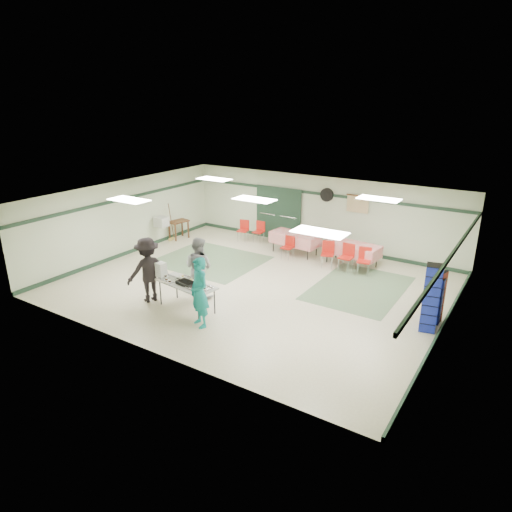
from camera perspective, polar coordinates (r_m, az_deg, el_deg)
The scene contains 42 objects.
floor at distance 14.06m, azimuth -0.18°, elevation -3.62°, with size 11.00×11.00×0.00m, color beige.
ceiling at distance 13.23m, azimuth -0.20°, elevation 7.18°, with size 11.00×11.00×0.00m, color white.
wall_back at distance 17.39m, azimuth 7.90°, elevation 5.47°, with size 11.00×11.00×0.00m, color beige.
wall_front at distance 10.35m, azimuth -13.87°, elevation -4.95°, with size 11.00×11.00×0.00m, color beige.
wall_left at distance 17.08m, azimuth -15.94°, elevation 4.64°, with size 9.00×9.00×0.00m, color beige.
wall_right at distance 11.74m, azimuth 23.03°, elevation -3.01°, with size 9.00×9.00×0.00m, color beige.
trim_back at distance 17.21m, azimuth 7.97°, elevation 7.71°, with size 11.00×0.06×0.10m, color #1D3627.
baseboard_back at distance 17.72m, azimuth 7.67°, elevation 1.41°, with size 11.00×0.06×0.12m, color #1D3627.
trim_left at distance 16.90m, azimuth -16.09°, elevation 6.92°, with size 9.00×0.06×0.10m, color #1D3627.
baseboard_left at distance 17.43m, azimuth -15.48°, elevation 0.53°, with size 9.00×0.06×0.12m, color #1D3627.
trim_right at distance 11.51m, azimuth 23.34°, elevation 0.24°, with size 9.00×0.06×0.10m, color #1D3627.
baseboard_right at distance 12.27m, azimuth 22.09°, elevation -8.56°, with size 9.00×0.06×0.12m, color #1D3627.
green_patch_a at distance 16.18m, azimuth -5.72°, elevation -0.52°, with size 3.50×3.00×0.01m, color #627D5C.
green_patch_b at distance 14.18m, azimuth 12.74°, elevation -3.92°, with size 2.50×3.50×0.01m, color #627D5C.
double_door_left at distance 18.41m, azimuth 1.55°, elevation 5.48°, with size 0.90×0.06×2.10m, color gray.
double_door_right at distance 17.96m, azimuth 4.16°, elevation 5.07°, with size 0.90×0.06×2.10m, color gray.
door_frame at distance 18.16m, azimuth 2.79°, elevation 5.27°, with size 2.00×0.03×2.15m, color #1D3627.
wall_fan at distance 17.06m, azimuth 8.85°, elevation 7.57°, with size 0.50×0.50×0.10m, color black.
scroll_banner at distance 16.67m, azimuth 12.59°, elevation 6.34°, with size 0.80×0.02×0.60m, color beige.
serving_table at distance 12.40m, azimuth -8.72°, elevation -3.59°, with size 1.86×0.96×0.76m.
sheet_tray_right at distance 12.03m, azimuth -7.18°, elevation -3.96°, with size 0.61×0.46×0.02m, color silver.
sheet_tray_mid at distance 12.58m, azimuth -8.76°, elevation -2.95°, with size 0.52×0.40×0.02m, color silver.
sheet_tray_left at distance 12.70m, azimuth -10.92°, elevation -2.86°, with size 0.57×0.44×0.02m, color silver.
baking_pan at distance 12.29m, azimuth -8.71°, elevation -3.36°, with size 0.52×0.33×0.08m, color black.
foam_box_stack at distance 12.88m, azimuth -11.77°, elevation -1.68°, with size 0.25×0.23×0.41m, color white.
volunteer_teal at distance 11.42m, azimuth -7.08°, elevation -4.55°, with size 0.66×0.43×1.81m, color #138687.
volunteer_grey at distance 13.07m, azimuth -7.18°, elevation -1.43°, with size 0.87×0.67×1.78m, color gray.
volunteer_dark at distance 13.04m, azimuth -13.34°, elevation -1.69°, with size 1.20×0.69×1.86m, color black.
dining_table_a at distance 15.84m, azimuth 11.92°, elevation 0.86°, with size 1.95×1.04×0.77m.
dining_table_b at distance 16.69m, azimuth 4.88°, elevation 2.19°, with size 1.86×0.96×0.77m.
chair_a at distance 15.33m, azimuth 11.33°, elevation 0.22°, with size 0.44×0.44×0.91m.
chair_b at distance 15.57m, azimuth 8.98°, elevation 0.60°, with size 0.52×0.52×0.88m.
chair_c at distance 15.14m, azimuth 13.41°, elevation -0.24°, with size 0.49×0.49×0.89m.
chair_d at distance 16.20m, azimuth 4.09°, elevation 1.40°, with size 0.40×0.40×0.81m.
chair_loose_a at distance 17.97m, azimuth 0.44°, elevation 3.34°, with size 0.40×0.40×0.83m.
chair_loose_b at distance 18.14m, azimuth -1.55°, elevation 3.49°, with size 0.45×0.45×0.83m.
crate_stack_blue_a at distance 12.50m, azimuth 21.43°, elevation -5.04°, with size 0.39×0.39×1.25m, color #1A2AA0.
crate_stack_red at distance 12.46m, azimuth 21.47°, elevation -4.72°, with size 0.36×0.36×1.41m, color maroon.
crate_stack_blue_b at distance 11.91m, azimuth 21.01°, elevation -4.96°, with size 0.38×0.38×1.73m, color #1A2AA0.
printer_table at distance 18.61m, azimuth -9.66°, elevation 4.00°, with size 0.64×0.86×0.74m.
office_printer at distance 17.87m, azimuth -11.75°, elevation 4.22°, with size 0.46×0.40×0.36m, color #BBBAB6.
broom at distance 18.39m, azimuth -10.55°, elevation 4.28°, with size 0.03×0.03×1.51m, color brown.
Camera 1 is at (7.00, -10.85, 5.56)m, focal length 32.00 mm.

